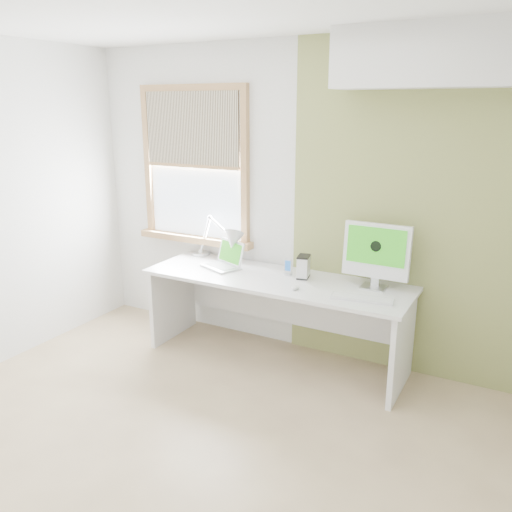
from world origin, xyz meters
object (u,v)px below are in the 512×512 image
Objects in this scene: desk_lamp at (226,241)px; external_drive at (303,267)px; desk at (279,298)px; laptop at (225,261)px; imac at (377,252)px.

desk_lamp reaches higher than external_drive.
desk is 0.35m from external_drive.
laptop is 1.31m from imac.
desk_lamp reaches higher than laptop.
laptop is 0.76× the size of imac.
desk_lamp is at bearing 112.27° from laptop.
desk is 3.33× the size of desk_lamp.
desk_lamp is at bearing -179.64° from imac.
desk_lamp is 0.18m from laptop.
external_drive is at bearing 16.95° from desk.
desk is at bearing -172.24° from imac.
imac is at bearing 4.26° from laptop.
imac is (1.29, 0.10, 0.22)m from laptop.
laptop is at bearing -175.74° from imac.
desk_lamp is 1.29× the size of imac.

